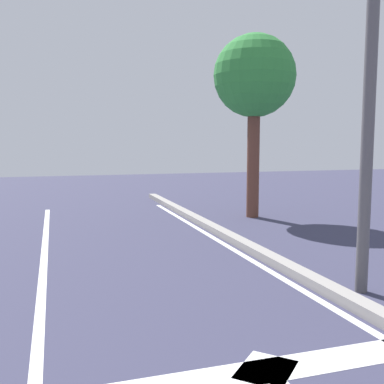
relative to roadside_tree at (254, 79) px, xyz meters
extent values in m
cube|color=silver|center=(-5.29, -7.02, -3.65)|extent=(0.12, 20.00, 0.01)
cube|color=silver|center=(-1.92, -7.02, -3.65)|extent=(0.12, 20.00, 0.01)
cube|color=silver|center=(-3.53, -7.45, -3.65)|extent=(3.52, 0.40, 0.01)
cube|color=silver|center=(-3.36, -7.43, -3.65)|extent=(0.71, 0.71, 0.01)
cylinder|color=#595659|center=(-1.19, -5.95, -0.82)|extent=(0.16, 0.16, 5.68)
cylinder|color=brown|center=(0.00, 0.00, -2.11)|extent=(0.33, 0.33, 3.08)
sphere|color=#338A3C|center=(0.00, 0.00, 0.07)|extent=(2.15, 2.15, 2.15)
camera|label=1|loc=(-5.09, -10.76, -1.67)|focal=41.42mm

